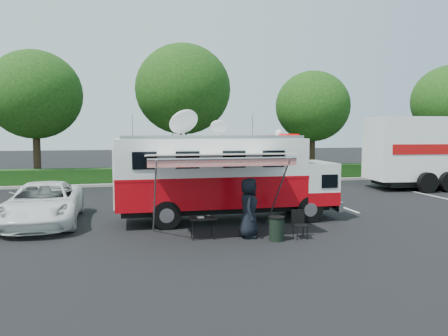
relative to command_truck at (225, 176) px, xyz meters
The scene contains 10 objects.
ground_plane 1.66m from the command_truck, ahead, with size 120.00×120.00×0.00m, color black.
back_border 13.39m from the command_truck, 84.63° to the left, with size 60.00×6.14×8.87m.
stall_lines 3.45m from the command_truck, 98.15° to the left, with size 24.12×5.50×0.01m.
command_truck is the anchor object (origin of this frame).
awning 2.56m from the command_truck, 107.37° to the right, with size 4.41×2.30×2.67m.
white_suv 6.67m from the command_truck, behind, with size 2.43×5.28×1.47m, color white.
person 3.11m from the command_truck, 86.04° to the right, with size 0.91×0.59×1.86m, color black.
folding_table 2.98m from the command_truck, 116.63° to the right, with size 0.80×0.58×0.66m.
folding_chair 3.64m from the command_truck, 60.89° to the right, with size 0.48×0.50×0.87m.
trash_bin 3.54m from the command_truck, 74.33° to the right, with size 0.49×0.49×0.74m.
Camera 1 is at (-3.47, -15.47, 3.33)m, focal length 35.00 mm.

